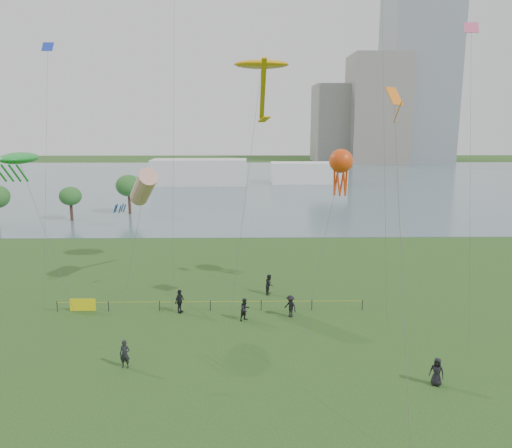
{
  "coord_description": "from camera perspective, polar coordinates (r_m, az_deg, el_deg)",
  "views": [
    {
      "loc": [
        -0.49,
        -22.14,
        14.6
      ],
      "look_at": [
        0.0,
        10.0,
        8.0
      ],
      "focal_mm": 35.0,
      "sensor_mm": 36.0,
      "label": 1
    }
  ],
  "objects": [
    {
      "name": "trees",
      "position": [
        79.64,
        -20.42,
        3.46
      ],
      "size": [
        19.96,
        14.39,
        6.33
      ],
      "color": "#362018",
      "rests_on": "ground_plane"
    },
    {
      "name": "building_low",
      "position": [
        192.9,
        9.0,
        11.29
      ],
      "size": [
        16.0,
        18.0,
        28.0
      ],
      "primitive_type": "cube",
      "color": "slate",
      "rests_on": "ground_plane"
    },
    {
      "name": "building_mid",
      "position": [
        189.97,
        13.63,
        12.62
      ],
      "size": [
        20.0,
        20.0,
        38.0
      ],
      "primitive_type": "cube",
      "color": "slate",
      "rests_on": "ground_plane"
    },
    {
      "name": "fence",
      "position": [
        40.76,
        -13.94,
        -8.91
      ],
      "size": [
        24.07,
        0.07,
        1.05
      ],
      "color": "black",
      "rests_on": "ground_plane"
    },
    {
      "name": "small_kites",
      "position": [
        40.96,
        -7.68,
        22.44
      ],
      "size": [
        40.32,
        9.79,
        14.33
      ],
      "color": "#1933B2"
    },
    {
      "name": "kite_stingray",
      "position": [
        43.28,
        0.63,
        17.67
      ],
      "size": [
        4.83,
        10.68,
        19.64
      ],
      "rotation": [
        0.0,
        0.0,
        0.26
      ],
      "color": "#3F3F42"
    },
    {
      "name": "kite_creature",
      "position": [
        43.08,
        -25.46,
        6.78
      ],
      "size": [
        6.06,
        5.81,
        12.28
      ],
      "rotation": [
        0.0,
        0.0,
        -0.21
      ],
      "color": "#3F3F42"
    },
    {
      "name": "ground_plane",
      "position": [
        26.53,
        0.35,
        -21.79
      ],
      "size": [
        400.0,
        400.0,
        0.0
      ],
      "primitive_type": "plane",
      "color": "#1B3B12"
    },
    {
      "name": "spectator_b",
      "position": [
        38.47,
        3.95,
        -9.35
      ],
      "size": [
        1.22,
        1.25,
        1.72
      ],
      "primitive_type": "imported",
      "rotation": [
        0.0,
        0.0,
        -0.83
      ],
      "color": "black",
      "rests_on": "ground_plane"
    },
    {
      "name": "spectator_d",
      "position": [
        30.97,
        19.96,
        -15.58
      ],
      "size": [
        0.95,
        0.87,
        1.63
      ],
      "primitive_type": "imported",
      "rotation": [
        0.0,
        0.0,
        -0.59
      ],
      "color": "black",
      "rests_on": "ground_plane"
    },
    {
      "name": "pavilion_right",
      "position": [
        121.61,
        6.01,
        5.83
      ],
      "size": [
        18.0,
        7.0,
        5.0
      ],
      "primitive_type": "cube",
      "color": "white",
      "rests_on": "ground_plane"
    },
    {
      "name": "spectator_f",
      "position": [
        32.04,
        -14.77,
        -14.18
      ],
      "size": [
        0.68,
        0.49,
        1.74
      ],
      "primitive_type": "imported",
      "rotation": [
        0.0,
        0.0,
        -0.11
      ],
      "color": "black",
      "rests_on": "ground_plane"
    },
    {
      "name": "kite_octopus",
      "position": [
        42.56,
        9.68,
        6.98
      ],
      "size": [
        4.92,
        10.01,
        12.4
      ],
      "rotation": [
        0.0,
        0.0,
        0.16
      ],
      "color": "#3F3F42"
    },
    {
      "name": "spectator_g",
      "position": [
        43.23,
        1.54,
        -6.91
      ],
      "size": [
        0.88,
        1.01,
        1.76
      ],
      "primitive_type": "imported",
      "rotation": [
        0.0,
        0.0,
        1.28
      ],
      "color": "black",
      "rests_on": "ground_plane"
    },
    {
      "name": "spectator_c",
      "position": [
        39.62,
        -8.73,
        -8.72
      ],
      "size": [
        0.89,
        1.18,
        1.87
      ],
      "primitive_type": "imported",
      "rotation": [
        0.0,
        0.0,
        1.12
      ],
      "color": "black",
      "rests_on": "ground_plane"
    },
    {
      "name": "spectator_a",
      "position": [
        37.77,
        -1.26,
        -9.73
      ],
      "size": [
        1.06,
        1.04,
        1.72
      ],
      "primitive_type": "imported",
      "rotation": [
        0.0,
        0.0,
        0.73
      ],
      "color": "black",
      "rests_on": "ground_plane"
    },
    {
      "name": "kite_windsock",
      "position": [
        43.36,
        -12.75,
        4.1
      ],
      "size": [
        4.14,
        5.57,
        10.99
      ],
      "rotation": [
        0.0,
        0.0,
        -0.01
      ],
      "color": "#3F3F42"
    },
    {
      "name": "lake",
      "position": [
        123.01,
        -0.64,
        4.8
      ],
      "size": [
        400.0,
        120.0,
        0.08
      ],
      "primitive_type": "cube",
      "color": "slate",
      "rests_on": "ground_plane"
    },
    {
      "name": "pavilion_left",
      "position": [
        118.28,
        -6.48,
        5.91
      ],
      "size": [
        22.0,
        8.0,
        6.0
      ],
      "primitive_type": "cube",
      "color": "silver",
      "rests_on": "ground_plane"
    },
    {
      "name": "kite_delta",
      "position": [
        32.88,
        15.64,
        12.15
      ],
      "size": [
        3.03,
        14.42,
        16.78
      ],
      "rotation": [
        0.0,
        0.0,
        0.29
      ],
      "color": "#3F3F42"
    }
  ]
}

